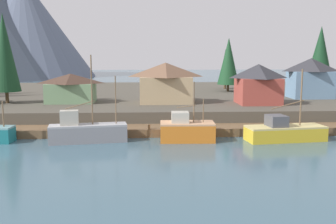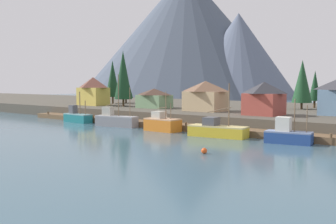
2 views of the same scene
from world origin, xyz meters
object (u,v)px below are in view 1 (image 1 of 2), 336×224
at_px(house_red, 258,84).
at_px(conifer_near_left, 228,61).
at_px(house_green, 71,88).
at_px(conifer_mid_right, 225,65).
at_px(fishing_boat_orange, 187,130).
at_px(house_tan, 166,82).
at_px(conifer_near_right, 320,56).
at_px(fishing_boat_grey, 87,132).
at_px(conifer_back_left, 4,52).
at_px(house_blue, 310,78).
at_px(fishing_boat_yellow, 284,132).

height_order(house_red, conifer_near_left, conifer_near_left).
bearing_deg(house_green, conifer_mid_right, 39.09).
height_order(fishing_boat_orange, house_tan, house_tan).
relative_size(house_tan, conifer_near_right, 0.64).
bearing_deg(fishing_boat_grey, conifer_near_left, 47.07).
bearing_deg(fishing_boat_orange, house_red, 50.63).
relative_size(conifer_near_right, conifer_back_left, 0.95).
relative_size(house_blue, house_tan, 0.87).
relative_size(fishing_boat_yellow, conifer_near_right, 0.72).
xyz_separation_m(fishing_boat_grey, conifer_near_right, (41.26, 32.31, 8.55)).
bearing_deg(fishing_boat_grey, house_red, 22.12).
height_order(house_blue, conifer_near_left, conifer_near_left).
height_order(conifer_near_left, conifer_back_left, conifer_back_left).
bearing_deg(fishing_boat_orange, fishing_boat_yellow, -0.46).
height_order(house_blue, house_red, house_blue).
bearing_deg(conifer_mid_right, conifer_near_right, -25.66).
xyz_separation_m(fishing_boat_grey, conifer_back_left, (-14.78, 16.80, 9.02)).
bearing_deg(conifer_back_left, conifer_near_right, 15.46).
bearing_deg(house_red, conifer_near_right, 45.92).
xyz_separation_m(house_blue, house_red, (-11.29, -7.55, -0.42)).
height_order(house_red, conifer_near_right, conifer_near_right).
distance_m(fishing_boat_orange, conifer_near_right, 44.70).
height_order(fishing_boat_yellow, conifer_near_left, conifer_near_left).
distance_m(fishing_boat_yellow, house_green, 33.10).
xyz_separation_m(house_blue, house_green, (-40.04, -4.57, -1.20)).
bearing_deg(fishing_boat_yellow, house_tan, 121.11).
xyz_separation_m(fishing_boat_orange, house_red, (12.25, 14.05, 4.32)).
xyz_separation_m(house_green, conifer_mid_right, (28.94, 23.51, 2.82)).
height_order(house_green, house_tan, house_tan).
relative_size(fishing_boat_orange, fishing_boat_yellow, 0.73).
bearing_deg(conifer_mid_right, house_red, -90.40).
xyz_separation_m(fishing_boat_orange, conifer_mid_right, (12.44, 40.54, 6.36)).
xyz_separation_m(fishing_boat_yellow, conifer_mid_right, (1.07, 40.97, 6.57)).
relative_size(fishing_boat_yellow, house_green, 1.24).
relative_size(fishing_boat_grey, conifer_mid_right, 1.14).
distance_m(fishing_boat_yellow, conifer_near_left, 35.37).
bearing_deg(house_red, house_blue, 33.79).
bearing_deg(house_red, fishing_boat_grey, -149.12).
height_order(house_red, house_green, house_red).
bearing_deg(fishing_boat_grey, conifer_back_left, 122.57).
bearing_deg(fishing_boat_orange, house_tan, 97.83).
distance_m(fishing_boat_yellow, house_tan, 21.59).
height_order(fishing_boat_grey, house_blue, fishing_boat_grey).
relative_size(fishing_boat_grey, conifer_near_right, 0.76).
bearing_deg(house_red, house_tan, 171.68).
height_order(fishing_boat_yellow, house_green, fishing_boat_yellow).
xyz_separation_m(house_red, house_tan, (-13.98, 2.04, 0.10)).
xyz_separation_m(house_red, conifer_near_left, (-0.47, 20.06, 3.06)).
height_order(conifer_near_right, conifer_mid_right, conifer_near_right).
bearing_deg(conifer_back_left, house_tan, -1.38).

